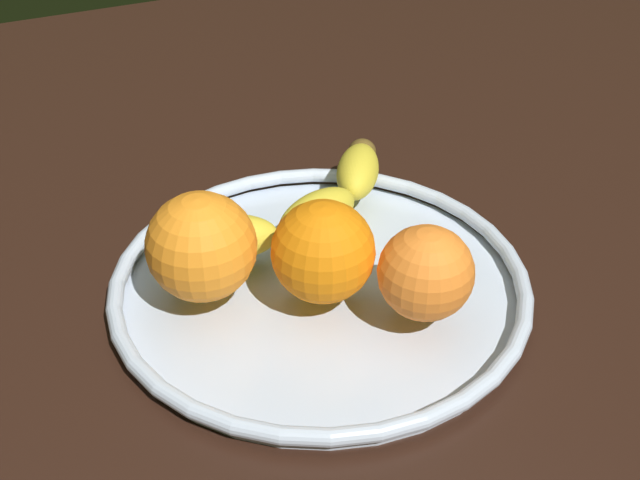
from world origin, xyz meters
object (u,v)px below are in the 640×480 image
object	(u,v)px
banana	(307,204)
orange_front_left	(201,247)
orange_front_right	(426,273)
fruit_bowl	(320,283)
orange_back_left	(323,252)

from	to	relation	value
banana	orange_front_left	xyz separation A→B (cm)	(-10.05, -4.89, 2.12)
banana	orange_front_right	size ratio (longest dim) A/B	3.14
fruit_bowl	banana	bearing A→B (deg)	74.21
orange_front_right	orange_front_left	distance (cm)	15.37
orange_front_left	orange_back_left	bearing A→B (deg)	-26.55
fruit_bowl	orange_front_left	size ratio (longest dim) A/B	4.02
fruit_bowl	orange_front_right	bearing A→B (deg)	-55.27
orange_front_right	orange_front_left	world-z (taller)	orange_front_left
fruit_bowl	banana	size ratio (longest dim) A/B	1.51
orange_back_left	orange_front_left	distance (cm)	8.36
orange_front_right	orange_front_left	bearing A→B (deg)	147.01
banana	orange_front_right	distance (cm)	13.64
fruit_bowl	orange_back_left	distance (cm)	5.03
fruit_bowl	orange_front_left	bearing A→B (deg)	168.80
banana	orange_back_left	xyz separation A→B (cm)	(-2.58, -8.62, 1.89)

